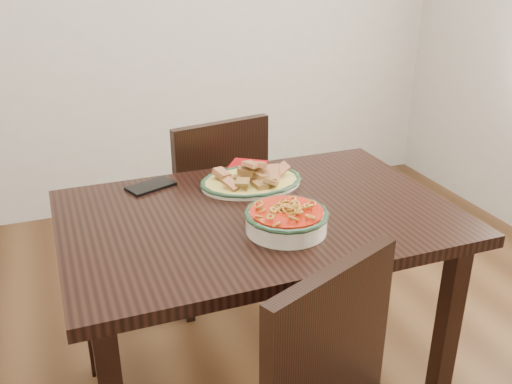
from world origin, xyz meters
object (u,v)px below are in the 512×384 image
object	(u,v)px
dining_table	(258,238)
noodle_bowl	(286,217)
smartphone	(151,186)
chair_far	(211,202)
fish_plate	(251,173)

from	to	relation	value
dining_table	noodle_bowl	bearing A→B (deg)	-78.44
noodle_bowl	smartphone	bearing A→B (deg)	123.87
chair_far	noodle_bowl	bearing A→B (deg)	79.74
noodle_bowl	smartphone	distance (m)	0.56
smartphone	dining_table	bearing A→B (deg)	-69.54
dining_table	chair_far	xyz separation A→B (m)	(0.03, 0.64, -0.16)
dining_table	chair_far	bearing A→B (deg)	87.32
dining_table	chair_far	distance (m)	0.66
noodle_bowl	dining_table	bearing A→B (deg)	101.56
fish_plate	noodle_bowl	xyz separation A→B (m)	(-0.03, -0.36, -0.00)
chair_far	smartphone	size ratio (longest dim) A/B	5.47
dining_table	chair_far	size ratio (longest dim) A/B	1.39
noodle_bowl	smartphone	xyz separation A→B (m)	(-0.31, 0.47, -0.04)
fish_plate	smartphone	world-z (taller)	fish_plate
chair_far	fish_plate	world-z (taller)	chair_far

